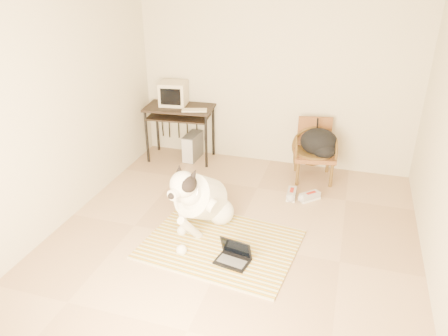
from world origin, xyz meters
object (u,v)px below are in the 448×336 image
at_px(pc_tower, 193,146).
at_px(laptop, 234,256).
at_px(backpack, 320,143).
at_px(rattan_chair, 314,150).
at_px(computer_desk, 179,114).
at_px(crt_monitor, 173,93).
at_px(dog, 201,200).

bearing_deg(pc_tower, laptop, -60.37).
relative_size(pc_tower, backpack, 0.87).
height_order(pc_tower, rattan_chair, rattan_chair).
height_order(computer_desk, crt_monitor, crt_monitor).
relative_size(computer_desk, rattan_chair, 1.26).
bearing_deg(crt_monitor, backpack, -5.38).
height_order(dog, pc_tower, dog).
distance_m(laptop, backpack, 2.26).
height_order(dog, rattan_chair, dog).
bearing_deg(laptop, rattan_chair, 75.95).
distance_m(computer_desk, crt_monitor, 0.32).
height_order(crt_monitor, pc_tower, crt_monitor).
bearing_deg(laptop, computer_desk, 123.39).
height_order(dog, laptop, dog).
relative_size(dog, computer_desk, 1.20).
xyz_separation_m(computer_desk, backpack, (2.09, -0.12, -0.16)).
bearing_deg(laptop, backpack, 73.79).
bearing_deg(pc_tower, crt_monitor, 172.53).
bearing_deg(dog, backpack, 54.28).
relative_size(laptop, crt_monitor, 0.88).
relative_size(dog, crt_monitor, 2.93).
bearing_deg(backpack, crt_monitor, 174.62).
relative_size(rattan_chair, backpack, 1.65).
distance_m(dog, backpack, 1.98).
bearing_deg(rattan_chair, backpack, -45.84).
distance_m(crt_monitor, backpack, 2.26).
bearing_deg(computer_desk, rattan_chair, -1.46).
bearing_deg(laptop, dog, 135.91).
height_order(computer_desk, backpack, computer_desk).
height_order(laptop, pc_tower, pc_tower).
bearing_deg(pc_tower, rattan_chair, -3.10).
xyz_separation_m(dog, backpack, (1.15, 1.60, 0.19)).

